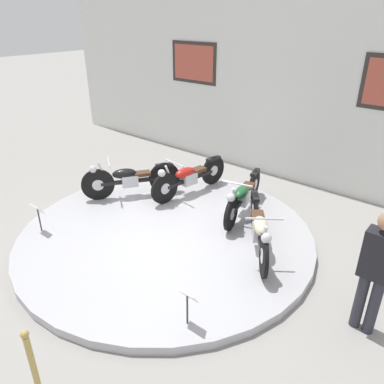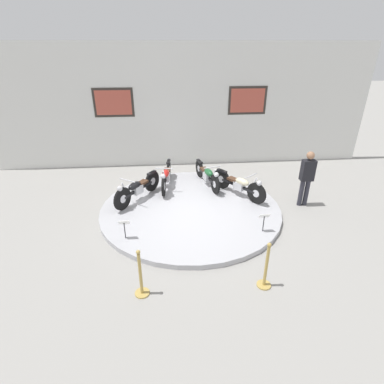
{
  "view_description": "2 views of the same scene",
  "coord_description": "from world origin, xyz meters",
  "px_view_note": "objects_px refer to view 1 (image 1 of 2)",
  "views": [
    {
      "loc": [
        3.89,
        -3.97,
        3.58
      ],
      "look_at": [
        0.25,
        0.41,
        0.81
      ],
      "focal_mm": 35.0,
      "sensor_mm": 36.0,
      "label": 1
    },
    {
      "loc": [
        -0.62,
        -7.35,
        4.29
      ],
      "look_at": [
        0.05,
        0.09,
        0.54
      ],
      "focal_mm": 28.0,
      "sensor_mm": 36.0,
      "label": 2
    }
  ],
  "objects_px": {
    "motorcycle_black": "(130,178)",
    "visitor_standing": "(376,268)",
    "info_placard_front_centre": "(187,300)",
    "stanchion_post_right_of_entry": "(38,383)",
    "motorcycle_green": "(243,195)",
    "motorcycle_cream": "(259,229)",
    "info_placard_front_left": "(38,212)",
    "motorcycle_red": "(189,176)"
  },
  "relations": [
    {
      "from": "motorcycle_green",
      "to": "info_placard_front_left",
      "type": "bearing_deg",
      "value": -130.07
    },
    {
      "from": "motorcycle_black",
      "to": "stanchion_post_right_of_entry",
      "type": "relative_size",
      "value": 1.63
    },
    {
      "from": "motorcycle_black",
      "to": "info_placard_front_left",
      "type": "xyz_separation_m",
      "value": [
        -0.16,
        -1.92,
        -0.02
      ]
    },
    {
      "from": "info_placard_front_centre",
      "to": "visitor_standing",
      "type": "xyz_separation_m",
      "value": [
        1.63,
        1.43,
        0.43
      ]
    },
    {
      "from": "info_placard_front_left",
      "to": "info_placard_front_centre",
      "type": "height_order",
      "value": "same"
    },
    {
      "from": "motorcycle_green",
      "to": "info_placard_front_centre",
      "type": "xyz_separation_m",
      "value": [
        1.0,
        -2.76,
        -0.0
      ]
    },
    {
      "from": "motorcycle_green",
      "to": "motorcycle_cream",
      "type": "bearing_deg",
      "value": -45.07
    },
    {
      "from": "visitor_standing",
      "to": "stanchion_post_right_of_entry",
      "type": "height_order",
      "value": "visitor_standing"
    },
    {
      "from": "info_placard_front_centre",
      "to": "stanchion_post_right_of_entry",
      "type": "xyz_separation_m",
      "value": [
        -0.48,
        -1.67,
        -0.16
      ]
    },
    {
      "from": "motorcycle_red",
      "to": "motorcycle_cream",
      "type": "xyz_separation_m",
      "value": [
        2.16,
        -0.85,
        0.0
      ]
    },
    {
      "from": "stanchion_post_right_of_entry",
      "to": "motorcycle_black",
      "type": "bearing_deg",
      "value": 126.84
    },
    {
      "from": "motorcycle_cream",
      "to": "motorcycle_black",
      "type": "bearing_deg",
      "value": -180.0
    },
    {
      "from": "motorcycle_green",
      "to": "motorcycle_black",
      "type": "bearing_deg",
      "value": -158.69
    },
    {
      "from": "motorcycle_black",
      "to": "motorcycle_green",
      "type": "distance_m",
      "value": 2.32
    },
    {
      "from": "motorcycle_green",
      "to": "info_placard_front_centre",
      "type": "distance_m",
      "value": 2.94
    },
    {
      "from": "motorcycle_cream",
      "to": "visitor_standing",
      "type": "xyz_separation_m",
      "value": [
        1.79,
        -0.49,
        0.41
      ]
    },
    {
      "from": "info_placard_front_left",
      "to": "stanchion_post_right_of_entry",
      "type": "distance_m",
      "value": 3.3
    },
    {
      "from": "visitor_standing",
      "to": "info_placard_front_left",
      "type": "bearing_deg",
      "value": -163.88
    },
    {
      "from": "motorcycle_green",
      "to": "motorcycle_cream",
      "type": "height_order",
      "value": "motorcycle_cream"
    },
    {
      "from": "motorcycle_cream",
      "to": "info_placard_front_left",
      "type": "xyz_separation_m",
      "value": [
        -3.17,
        -1.92,
        -0.02
      ]
    },
    {
      "from": "info_placard_front_centre",
      "to": "stanchion_post_right_of_entry",
      "type": "distance_m",
      "value": 1.74
    },
    {
      "from": "motorcycle_red",
      "to": "motorcycle_green",
      "type": "distance_m",
      "value": 1.32
    },
    {
      "from": "info_placard_front_left",
      "to": "info_placard_front_centre",
      "type": "distance_m",
      "value": 3.32
    },
    {
      "from": "motorcycle_red",
      "to": "visitor_standing",
      "type": "bearing_deg",
      "value": -18.65
    },
    {
      "from": "motorcycle_cream",
      "to": "visitor_standing",
      "type": "relative_size",
      "value": 0.99
    },
    {
      "from": "motorcycle_red",
      "to": "stanchion_post_right_of_entry",
      "type": "height_order",
      "value": "stanchion_post_right_of_entry"
    },
    {
      "from": "motorcycle_green",
      "to": "stanchion_post_right_of_entry",
      "type": "height_order",
      "value": "stanchion_post_right_of_entry"
    },
    {
      "from": "motorcycle_red",
      "to": "motorcycle_cream",
      "type": "relative_size",
      "value": 1.21
    },
    {
      "from": "motorcycle_cream",
      "to": "visitor_standing",
      "type": "height_order",
      "value": "visitor_standing"
    },
    {
      "from": "stanchion_post_right_of_entry",
      "to": "info_placard_front_left",
      "type": "bearing_deg",
      "value": 149.62
    },
    {
      "from": "info_placard_front_left",
      "to": "motorcycle_cream",
      "type": "bearing_deg",
      "value": 31.21
    },
    {
      "from": "motorcycle_black",
      "to": "visitor_standing",
      "type": "xyz_separation_m",
      "value": [
        4.79,
        -0.49,
        0.4
      ]
    },
    {
      "from": "stanchion_post_right_of_entry",
      "to": "motorcycle_cream",
      "type": "bearing_deg",
      "value": 84.92
    },
    {
      "from": "motorcycle_black",
      "to": "info_placard_front_centre",
      "type": "distance_m",
      "value": 3.7
    },
    {
      "from": "motorcycle_green",
      "to": "motorcycle_cream",
      "type": "relative_size",
      "value": 1.17
    },
    {
      "from": "motorcycle_green",
      "to": "stanchion_post_right_of_entry",
      "type": "distance_m",
      "value": 4.47
    },
    {
      "from": "info_placard_front_left",
      "to": "visitor_standing",
      "type": "height_order",
      "value": "visitor_standing"
    },
    {
      "from": "motorcycle_cream",
      "to": "info_placard_front_centre",
      "type": "bearing_deg",
      "value": -85.3
    },
    {
      "from": "motorcycle_red",
      "to": "info_placard_front_left",
      "type": "bearing_deg",
      "value": -109.99
    },
    {
      "from": "info_placard_front_centre",
      "to": "visitor_standing",
      "type": "distance_m",
      "value": 2.21
    },
    {
      "from": "info_placard_front_left",
      "to": "motorcycle_red",
      "type": "bearing_deg",
      "value": 70.01
    },
    {
      "from": "motorcycle_red",
      "to": "info_placard_front_centre",
      "type": "distance_m",
      "value": 3.61
    }
  ]
}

